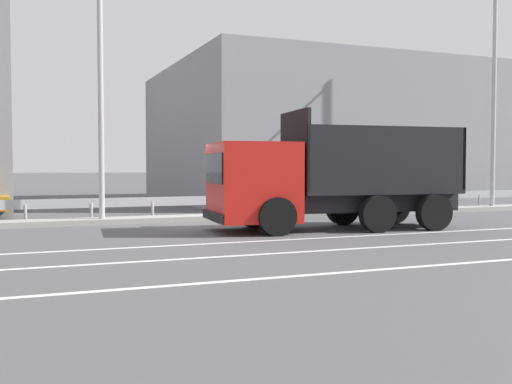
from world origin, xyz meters
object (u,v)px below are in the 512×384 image
Objects in this scene: street_lamp_1 at (101,43)px; street_lamp_2 at (497,68)px; median_road_sign at (384,180)px; dump_truck at (305,186)px.

street_lamp_1 is 0.96× the size of street_lamp_2.
dump_truck is at bearing -143.17° from median_road_sign.
street_lamp_1 is (-10.74, -0.21, 4.41)m from median_road_sign.
street_lamp_1 is at bearing 58.88° from dump_truck.
dump_truck is 7.91m from street_lamp_1.
street_lamp_1 is at bearing -179.51° from street_lamp_2.
street_lamp_2 reaches higher than dump_truck.
street_lamp_2 is at bearing 0.49° from street_lamp_1.
street_lamp_1 is (-5.23, 3.92, 4.45)m from dump_truck.
median_road_sign is 0.22× the size of street_lamp_2.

